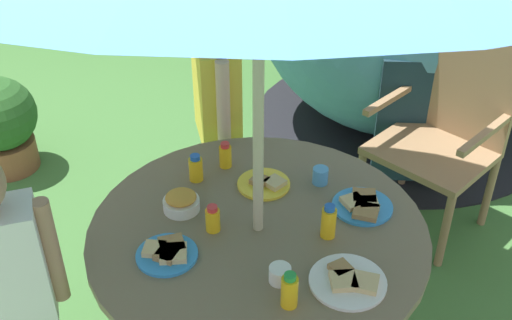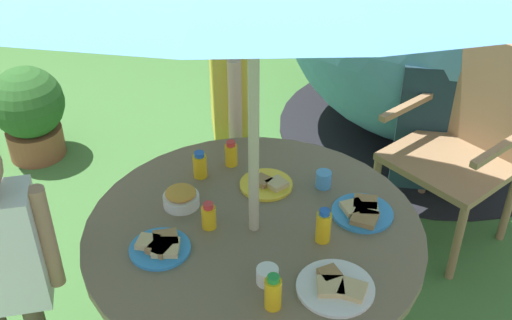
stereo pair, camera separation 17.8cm
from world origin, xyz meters
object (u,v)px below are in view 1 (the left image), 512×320
at_px(plate_mid_right, 349,281).
at_px(plate_front_edge, 265,183).
at_px(wooden_chair, 445,124).
at_px(juice_bottle_mid_left, 196,168).
at_px(potted_plant, 0,122).
at_px(snack_bowl, 181,202).
at_px(plate_near_left, 167,253).
at_px(juice_bottle_near_right, 329,222).
at_px(dome_tent, 413,7).
at_px(cup_near, 280,274).
at_px(juice_bottle_center_front, 290,291).
at_px(plate_far_right, 363,205).
at_px(child_in_yellow_shirt, 217,92).
at_px(juice_bottle_center_back, 225,156).
at_px(garden_table, 258,263).
at_px(cup_far, 320,176).
at_px(juice_bottle_far_left, 213,219).

bearing_deg(plate_mid_right, plate_front_edge, 126.11).
xyz_separation_m(wooden_chair, juice_bottle_mid_left, (-1.04, -0.83, 0.19)).
relative_size(potted_plant, snack_bowl, 4.29).
bearing_deg(juice_bottle_mid_left, plate_near_left, -88.69).
xyz_separation_m(plate_mid_right, juice_bottle_near_right, (-0.08, 0.22, 0.05)).
bearing_deg(dome_tent, cup_near, -108.51).
height_order(juice_bottle_center_front, juice_bottle_mid_left, juice_bottle_center_front).
relative_size(plate_far_right, juice_bottle_near_right, 1.70).
relative_size(juice_bottle_near_right, juice_bottle_mid_left, 1.17).
bearing_deg(juice_bottle_center_front, snack_bowl, 138.38).
bearing_deg(plate_mid_right, wooden_chair, 71.91).
relative_size(snack_bowl, juice_bottle_center_front, 1.06).
bearing_deg(plate_far_right, child_in_yellow_shirt, 137.84).
bearing_deg(plate_front_edge, juice_bottle_center_back, 149.19).
bearing_deg(potted_plant, plate_near_left, -43.03).
xyz_separation_m(wooden_chair, plate_far_right, (-0.39, -0.90, 0.15)).
bearing_deg(plate_near_left, juice_bottle_mid_left, 91.31).
height_order(garden_table, juice_bottle_center_front, juice_bottle_center_front).
bearing_deg(cup_far, juice_bottle_mid_left, -173.05).
relative_size(plate_far_right, juice_bottle_center_back, 2.05).
relative_size(dome_tent, snack_bowl, 15.55).
height_order(dome_tent, snack_bowl, dome_tent).
relative_size(child_in_yellow_shirt, plate_front_edge, 6.02).
xyz_separation_m(juice_bottle_far_left, juice_bottle_center_front, (0.31, -0.30, 0.01)).
bearing_deg(juice_bottle_center_front, juice_bottle_far_left, 135.22).
xyz_separation_m(juice_bottle_center_front, juice_bottle_center_back, (-0.34, 0.69, -0.01)).
height_order(child_in_yellow_shirt, juice_bottle_far_left, child_in_yellow_shirt).
bearing_deg(juice_bottle_near_right, plate_far_right, 56.45).
relative_size(plate_front_edge, cup_far, 3.08).
height_order(garden_table, snack_bowl, snack_bowl).
xyz_separation_m(juice_bottle_center_back, juice_bottle_mid_left, (-0.09, -0.11, 0.00)).
height_order(plate_front_edge, cup_far, cup_far).
bearing_deg(child_in_yellow_shirt, garden_table, 0.00).
bearing_deg(juice_bottle_near_right, garden_table, -179.69).
relative_size(snack_bowl, juice_bottle_near_right, 1.02).
bearing_deg(potted_plant, juice_bottle_center_back, -27.01).
xyz_separation_m(snack_bowl, juice_bottle_center_back, (0.10, 0.30, 0.02)).
height_order(cup_near, cup_far, cup_far).
xyz_separation_m(plate_near_left, juice_bottle_mid_left, (-0.01, 0.44, 0.04)).
bearing_deg(snack_bowl, juice_bottle_far_left, -33.41).
height_order(plate_near_left, cup_near, cup_near).
relative_size(plate_far_right, juice_bottle_center_front, 1.77).
distance_m(garden_table, cup_near, 0.33).
bearing_deg(plate_front_edge, juice_bottle_center_front, -74.18).
bearing_deg(juice_bottle_center_back, juice_bottle_near_right, -39.14).
xyz_separation_m(garden_table, juice_bottle_center_front, (0.15, -0.34, 0.23)).
xyz_separation_m(dome_tent, plate_front_edge, (-0.61, -1.77, -0.09)).
relative_size(dome_tent, juice_bottle_far_left, 20.16).
relative_size(plate_front_edge, plate_near_left, 0.98).
height_order(garden_table, juice_bottle_mid_left, juice_bottle_mid_left).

